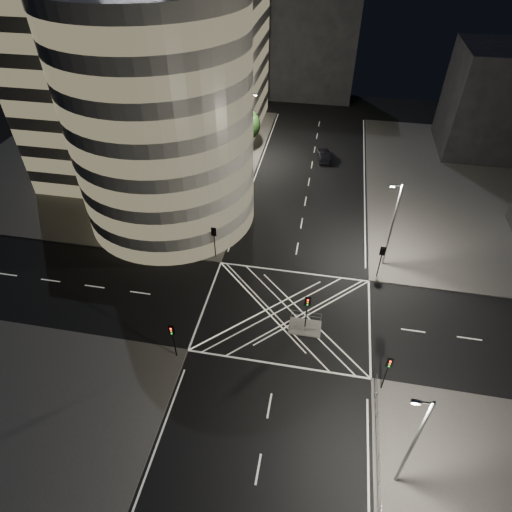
% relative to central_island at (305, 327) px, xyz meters
% --- Properties ---
extents(ground, '(120.00, 120.00, 0.00)m').
position_rel_central_island_xyz_m(ground, '(-2.00, 1.50, -0.07)').
color(ground, black).
rests_on(ground, ground).
extents(sidewalk_far_left, '(42.00, 42.00, 0.15)m').
position_rel_central_island_xyz_m(sidewalk_far_left, '(-31.00, 28.50, 0.00)').
color(sidewalk_far_left, '#54514E').
rests_on(sidewalk_far_left, ground).
extents(central_island, '(3.00, 2.00, 0.15)m').
position_rel_central_island_xyz_m(central_island, '(0.00, 0.00, 0.00)').
color(central_island, slate).
rests_on(central_island, ground).
extents(office_tower_curved, '(30.00, 29.00, 27.20)m').
position_rel_central_island_xyz_m(office_tower_curved, '(-22.74, 20.24, 12.58)').
color(office_tower_curved, '#97958F').
rests_on(office_tower_curved, sidewalk_far_left).
extents(office_block_rear, '(24.00, 16.00, 22.00)m').
position_rel_central_island_xyz_m(office_block_rear, '(-24.00, 43.50, 11.07)').
color(office_block_rear, '#97958F').
rests_on(office_block_rear, sidewalk_far_left).
extents(building_right_far, '(14.00, 12.00, 15.00)m').
position_rel_central_island_xyz_m(building_right_far, '(24.00, 41.50, 7.58)').
color(building_right_far, black).
rests_on(building_right_far, sidewalk_far_right).
extents(building_far_end, '(18.00, 8.00, 18.00)m').
position_rel_central_island_xyz_m(building_far_end, '(-6.00, 59.50, 8.93)').
color(building_far_end, black).
rests_on(building_far_end, ground).
extents(tree_a, '(4.30, 4.30, 6.46)m').
position_rel_central_island_xyz_m(tree_a, '(-12.50, 10.50, 4.06)').
color(tree_a, black).
rests_on(tree_a, sidewalk_far_left).
extents(tree_b, '(4.28, 4.28, 6.73)m').
position_rel_central_island_xyz_m(tree_b, '(-12.50, 16.50, 4.33)').
color(tree_b, black).
rests_on(tree_b, sidewalk_far_left).
extents(tree_c, '(3.61, 3.61, 6.40)m').
position_rel_central_island_xyz_m(tree_c, '(-12.50, 22.50, 4.39)').
color(tree_c, black).
rests_on(tree_c, sidewalk_far_left).
extents(tree_d, '(4.33, 4.33, 7.66)m').
position_rel_central_island_xyz_m(tree_d, '(-12.50, 28.50, 5.23)').
color(tree_d, black).
rests_on(tree_d, sidewalk_far_left).
extents(tree_e, '(4.11, 4.11, 6.38)m').
position_rel_central_island_xyz_m(tree_e, '(-12.50, 34.50, 4.08)').
color(tree_e, black).
rests_on(tree_e, sidewalk_far_left).
extents(traffic_signal_fl, '(0.55, 0.22, 4.00)m').
position_rel_central_island_xyz_m(traffic_signal_fl, '(-10.80, 8.30, 2.84)').
color(traffic_signal_fl, black).
rests_on(traffic_signal_fl, sidewalk_far_left).
extents(traffic_signal_nl, '(0.55, 0.22, 4.00)m').
position_rel_central_island_xyz_m(traffic_signal_nl, '(-10.80, -5.30, 2.84)').
color(traffic_signal_nl, black).
rests_on(traffic_signal_nl, sidewalk_near_left).
extents(traffic_signal_fr, '(0.55, 0.22, 4.00)m').
position_rel_central_island_xyz_m(traffic_signal_fr, '(6.80, 8.30, 2.84)').
color(traffic_signal_fr, black).
rests_on(traffic_signal_fr, sidewalk_far_right).
extents(traffic_signal_nr, '(0.55, 0.22, 4.00)m').
position_rel_central_island_xyz_m(traffic_signal_nr, '(6.80, -5.30, 2.84)').
color(traffic_signal_nr, black).
rests_on(traffic_signal_nr, sidewalk_near_right).
extents(traffic_signal_island, '(0.55, 0.22, 4.00)m').
position_rel_central_island_xyz_m(traffic_signal_island, '(0.00, 0.00, 2.84)').
color(traffic_signal_island, black).
rests_on(traffic_signal_island, central_island).
extents(street_lamp_left_near, '(1.25, 0.25, 10.00)m').
position_rel_central_island_xyz_m(street_lamp_left_near, '(-11.44, 13.50, 5.47)').
color(street_lamp_left_near, slate).
rests_on(street_lamp_left_near, sidewalk_far_left).
extents(street_lamp_left_far, '(1.25, 0.25, 10.00)m').
position_rel_central_island_xyz_m(street_lamp_left_far, '(-11.44, 31.50, 5.47)').
color(street_lamp_left_far, slate).
rests_on(street_lamp_left_far, sidewalk_far_left).
extents(street_lamp_right_far, '(1.25, 0.25, 10.00)m').
position_rel_central_island_xyz_m(street_lamp_right_far, '(7.44, 10.50, 5.47)').
color(street_lamp_right_far, slate).
rests_on(street_lamp_right_far, sidewalk_far_right).
extents(street_lamp_right_near, '(1.25, 0.25, 10.00)m').
position_rel_central_island_xyz_m(street_lamp_right_near, '(7.44, -12.50, 5.47)').
color(street_lamp_right_near, slate).
rests_on(street_lamp_right_near, sidewalk_near_right).
extents(railing_near_right, '(0.06, 11.70, 1.10)m').
position_rel_central_island_xyz_m(railing_near_right, '(6.30, -10.65, 0.62)').
color(railing_near_right, slate).
rests_on(railing_near_right, sidewalk_near_right).
extents(railing_island_south, '(2.80, 0.06, 1.10)m').
position_rel_central_island_xyz_m(railing_island_south, '(0.00, -0.90, 0.62)').
color(railing_island_south, slate).
rests_on(railing_island_south, central_island).
extents(railing_island_north, '(2.80, 0.06, 1.10)m').
position_rel_central_island_xyz_m(railing_island_north, '(0.00, 0.90, 0.62)').
color(railing_island_north, slate).
rests_on(railing_island_north, central_island).
extents(sedan, '(2.21, 4.65, 1.47)m').
position_rel_central_island_xyz_m(sedan, '(-0.50, 33.47, 0.66)').
color(sedan, black).
rests_on(sedan, ground).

